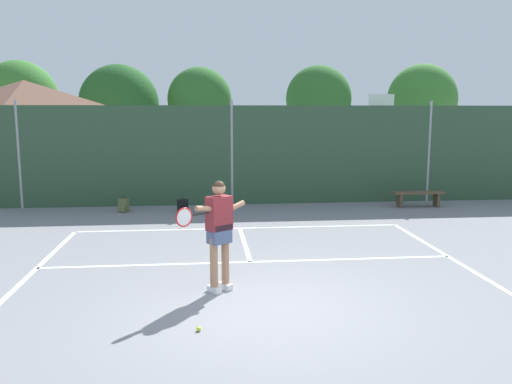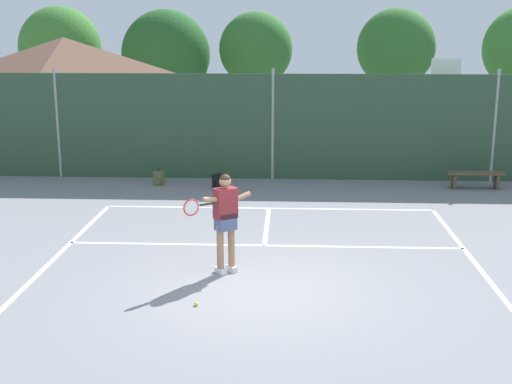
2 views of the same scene
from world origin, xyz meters
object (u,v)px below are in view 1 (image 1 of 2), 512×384
basketball_hoop (380,130)px  tennis_player (219,226)px  tennis_ball (199,329)px  backpack_black (183,207)px  courtside_bench (418,195)px  backpack_olive (124,206)px

basketball_hoop → tennis_player: 11.32m
tennis_ball → backpack_black: 8.43m
tennis_player → tennis_ball: bearing=-101.7°
tennis_ball → tennis_player: bearing=78.3°
basketball_hoop → courtside_bench: 3.16m
tennis_player → backpack_black: 6.94m
tennis_player → backpack_black: bearing=97.2°
tennis_ball → courtside_bench: courtside_bench is taller
tennis_player → courtside_bench: tennis_player is taller
basketball_hoop → tennis_ball: size_ratio=53.79×
tennis_ball → courtside_bench: size_ratio=0.04×
backpack_black → backpack_olive: bearing=168.9°
basketball_hoop → courtside_bench: (0.47, -2.45, -1.95)m
tennis_ball → courtside_bench: bearing=52.1°
courtside_bench → tennis_player: bearing=-132.2°
basketball_hoop → courtside_bench: bearing=-79.1°
tennis_ball → courtside_bench: 11.02m
basketball_hoop → backpack_olive: basketball_hoop is taller
tennis_player → courtside_bench: (6.43, 7.10, -0.75)m
backpack_black → courtside_bench: (7.29, 0.28, 0.17)m
basketball_hoop → tennis_ball: (-6.29, -11.14, -2.28)m
courtside_bench → backpack_black: bearing=-177.8°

